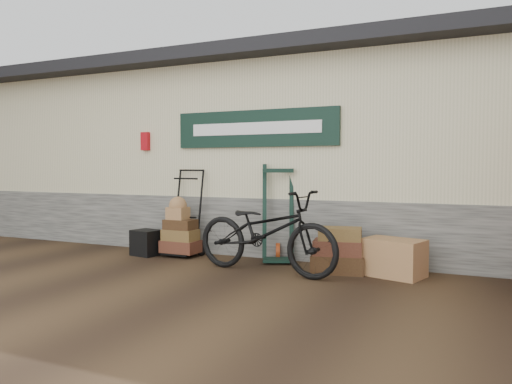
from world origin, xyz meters
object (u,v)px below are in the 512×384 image
bicycle (266,227)px  black_trunk (146,243)px  wicker_hamper (393,258)px  green_barrow (278,213)px  suitcase_stack (338,250)px  porter_trolley (186,211)px

bicycle → black_trunk: bearing=88.1°
wicker_hamper → black_trunk: (-3.74, -0.09, -0.04)m
green_barrow → suitcase_stack: bearing=-43.6°
porter_trolley → green_barrow: size_ratio=0.97×
porter_trolley → black_trunk: size_ratio=3.43×
bicycle → suitcase_stack: bearing=-54.9°
green_barrow → bicycle: green_barrow is taller
suitcase_stack → green_barrow: bearing=159.1°
porter_trolley → suitcase_stack: size_ratio=2.02×
green_barrow → wicker_hamper: bearing=-32.9°
porter_trolley → black_trunk: porter_trolley is taller
wicker_hamper → black_trunk: bearing=-178.6°
suitcase_stack → bicycle: (-0.84, -0.42, 0.30)m
porter_trolley → bicycle: porter_trolley is taller
porter_trolley → green_barrow: (1.51, 0.10, 0.02)m
suitcase_stack → bicycle: 0.99m
wicker_hamper → porter_trolley: bearing=176.3°
suitcase_stack → bicycle: bicycle is taller
black_trunk → bicycle: (2.20, -0.41, 0.40)m
porter_trolley → green_barrow: bearing=4.7°
porter_trolley → suitcase_stack: (2.50, -0.28, -0.38)m
wicker_hamper → black_trunk: wicker_hamper is taller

